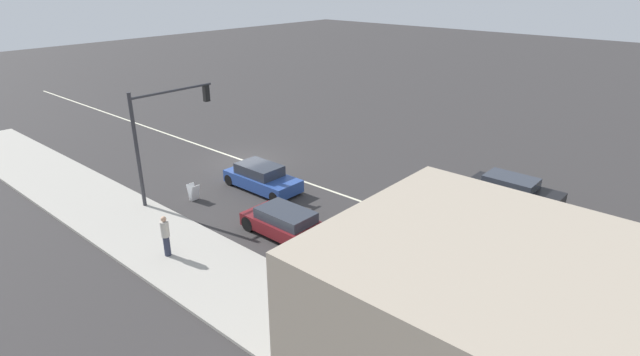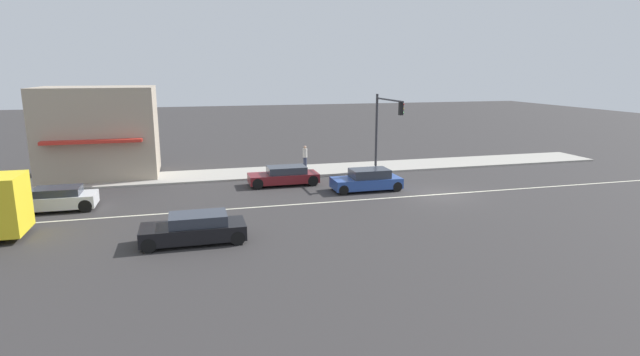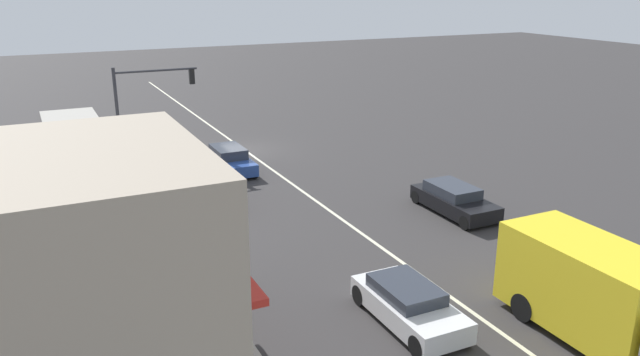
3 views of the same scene
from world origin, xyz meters
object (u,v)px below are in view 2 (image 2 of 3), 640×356
Objects in this scene: traffic_signal_main at (384,121)px; van_white at (55,199)px; pedestrian at (305,156)px; warning_aframe_sign at (372,172)px; coupe_blue at (367,180)px; sedan_maroon at (284,176)px; suv_black at (195,229)px.

traffic_signal_main is 1.32× the size of van_white.
pedestrian is 5.61m from warning_aframe_sign.
warning_aframe_sign is at bearing -80.54° from van_white.
coupe_blue is (-3.92, 2.66, -3.26)m from traffic_signal_main.
coupe_blue is at bearing 145.87° from traffic_signal_main.
coupe_blue is (-0.00, -17.83, 0.02)m from van_white.
van_white is at bearing 90.00° from coupe_blue.
sedan_maroon is 11.62m from suv_black.
van_white is at bearing 99.46° from warning_aframe_sign.
pedestrian reaches higher than suv_black.
traffic_signal_main reaches higher than pedestrian.
pedestrian is at bearing 56.00° from traffic_signal_main.
traffic_signal_main is 6.69× the size of warning_aframe_sign.
traffic_signal_main is 1.25× the size of suv_black.
sedan_maroon is at bearing -30.63° from suv_black.
sedan_maroon is 5.52m from coupe_blue.
sedan_maroon is 1.05× the size of coupe_blue.
warning_aframe_sign is 0.20× the size of van_white.
van_white is (-3.23, 19.40, 0.20)m from warning_aframe_sign.
traffic_signal_main reaches higher than warning_aframe_sign.
warning_aframe_sign is at bearing -49.57° from suv_black.
pedestrian is 17.16m from van_white.
warning_aframe_sign is (-0.69, 1.09, -3.47)m from traffic_signal_main.
traffic_signal_main is 6.61m from pedestrian.
pedestrian is 7.62m from coupe_blue.
warning_aframe_sign is 6.34m from sedan_maroon.
sedan_maroon reaches higher than warning_aframe_sign.
pedestrian reaches higher than van_white.
coupe_blue is (-7.26, -2.29, -0.40)m from pedestrian.
van_white is 17.83m from coupe_blue.
traffic_signal_main is at bearing -57.58° from warning_aframe_sign.
warning_aframe_sign is at bearing 122.42° from traffic_signal_main.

